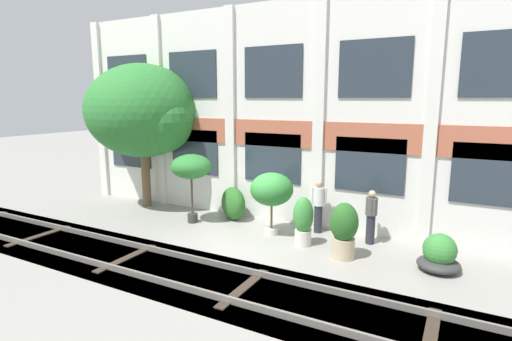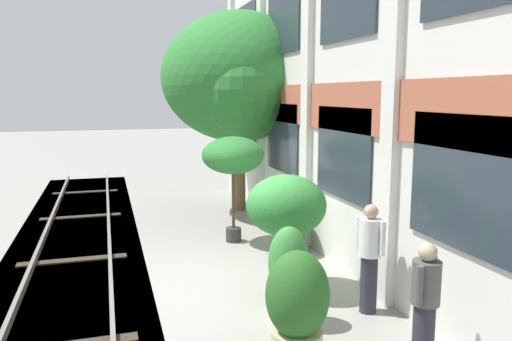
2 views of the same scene
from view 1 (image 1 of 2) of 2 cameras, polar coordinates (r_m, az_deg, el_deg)
ground_plane at (r=12.32m, az=-2.76°, el=-10.07°), size 80.00×80.00×0.00m
apartment_facade at (r=13.92m, az=2.82°, el=7.87°), size 16.99×0.64×7.42m
rail_tracks at (r=10.44m, az=-10.20°, el=-14.91°), size 24.63×2.80×0.43m
broadleaf_tree at (r=16.30m, az=-15.86°, el=7.82°), size 4.55×4.33×5.61m
potted_plant_wide_bowl at (r=11.20m, az=24.70°, el=-10.98°), size 1.04×1.04×0.96m
potted_plant_glazed_jar at (r=11.08m, az=12.44°, el=-8.14°), size 0.76×0.76×1.54m
potted_plant_terracotta_small at (r=13.82m, az=-9.25°, el=0.38°), size 1.39×1.39×2.40m
potted_plant_low_pan at (r=12.51m, az=2.25°, el=-2.81°), size 1.36×1.36×2.00m
potted_plant_stone_basin at (r=11.83m, az=6.76°, el=-6.90°), size 0.60×0.60×1.46m
resident_by_doorway at (r=12.34m, az=16.12°, el=-6.17°), size 0.34×0.45×1.63m
resident_watching_tracks at (r=12.99m, az=8.91°, el=-4.87°), size 0.49×0.34×1.70m
topiary_hedge at (r=14.26m, az=-3.28°, el=-4.73°), size 1.36×1.16×1.18m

